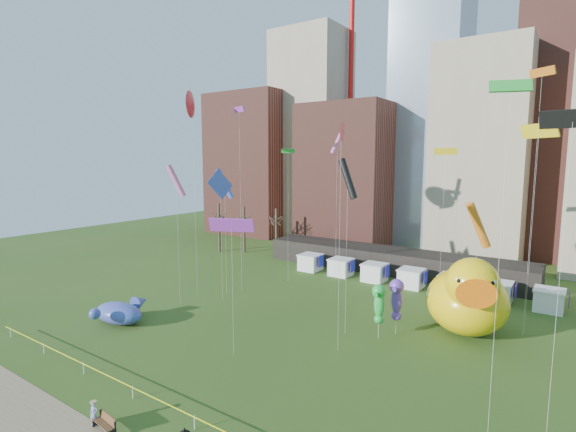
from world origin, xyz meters
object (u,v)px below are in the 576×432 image
Objects in this scene: seahorse_purple at (397,296)px; woman at (94,414)px; seahorse_green at (379,301)px; whale_inflatable at (120,312)px; park_bench at (106,423)px; big_duck at (468,297)px; small_duck at (472,320)px.

woman is at bearing -119.44° from seahorse_purple.
seahorse_purple is at bearing 57.80° from seahorse_green.
whale_inflatable reaches higher than park_bench.
woman is (-15.53, -27.55, -2.79)m from big_duck.
small_duck reaches higher than park_bench.
big_duck is 31.19m from park_bench.
big_duck is at bearing 68.80° from park_bench.
seahorse_purple is at bearing -163.97° from big_duck.
big_duck is at bearing 37.74° from seahorse_green.
park_bench is at bearing -44.64° from whale_inflatable.
small_duck is 0.67× the size of whale_inflatable.
park_bench is (-8.11, -21.91, -3.03)m from seahorse_green.
big_duck reaches higher than small_duck.
whale_inflatable is (-23.58, -12.72, -2.58)m from seahorse_purple.
small_duck is at bearing 67.91° from park_bench.
big_duck is 2.10m from small_duck.
seahorse_purple reaches higher than seahorse_green.
seahorse_green is 0.95× the size of seahorse_purple.
big_duck reaches higher than seahorse_green.
whale_inflatable is 17.41m from woman.
seahorse_purple is (-5.91, -3.71, 2.18)m from small_duck.
big_duck is 2.33× the size of small_duck.
seahorse_green is at bearing 18.28° from whale_inflatable.
whale_inflatable is (-29.49, -16.43, -0.40)m from small_duck.
big_duck is 7.44× the size of woman.
park_bench is (-14.49, -27.46, -3.02)m from big_duck.
whale_inflatable is (-22.61, -10.96, -2.45)m from seahorse_green.
seahorse_green is 23.99m from woman.
big_duck is 6.60m from seahorse_purple.
seahorse_purple is 26.92m from whale_inflatable.
whale_inflatable is 18.18m from park_bench.
seahorse_purple is at bearing 43.97° from woman.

